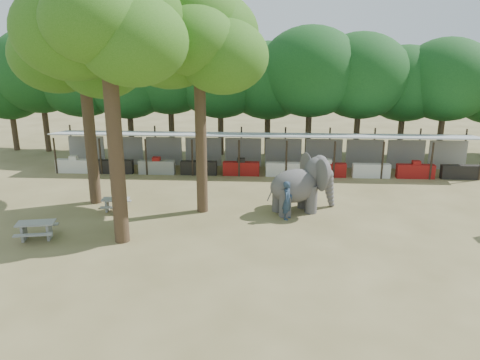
# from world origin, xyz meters

# --- Properties ---
(ground) EXTENTS (100.00, 100.00, 0.00)m
(ground) POSITION_xyz_m (0.00, 0.00, 0.00)
(ground) COLOR brown
(ground) RESTS_ON ground
(vendor_stalls) EXTENTS (28.00, 2.99, 2.80)m
(vendor_stalls) POSITION_xyz_m (-0.00, 13.84, 1.18)
(vendor_stalls) COLOR #A6A9AE
(vendor_stalls) RESTS_ON ground
(yard_tree_left) EXTENTS (7.10, 6.90, 11.02)m
(yard_tree_left) POSITION_xyz_m (-9.13, 7.19, 8.20)
(yard_tree_left) COLOR #332316
(yard_tree_left) RESTS_ON ground
(yard_tree_center) EXTENTS (7.10, 6.90, 12.04)m
(yard_tree_center) POSITION_xyz_m (-6.13, 2.19, 9.21)
(yard_tree_center) COLOR #332316
(yard_tree_center) RESTS_ON ground
(yard_tree_back) EXTENTS (7.10, 6.90, 11.36)m
(yard_tree_back) POSITION_xyz_m (-3.13, 6.19, 8.54)
(yard_tree_back) COLOR #332316
(yard_tree_back) RESTS_ON ground
(backdrop_trees) EXTENTS (46.46, 5.95, 8.33)m
(backdrop_trees) POSITION_xyz_m (0.00, 19.00, 5.51)
(backdrop_trees) COLOR #332316
(backdrop_trees) RESTS_ON ground
(elephant) EXTENTS (3.84, 3.04, 2.88)m
(elephant) POSITION_xyz_m (2.14, 6.36, 1.44)
(elephant) COLOR #444142
(elephant) RESTS_ON ground
(handler) EXTENTS (0.67, 0.81, 1.93)m
(handler) POSITION_xyz_m (1.33, 5.13, 0.96)
(handler) COLOR #26384C
(handler) RESTS_ON ground
(picnic_table_near) EXTENTS (1.86, 1.74, 0.80)m
(picnic_table_near) POSITION_xyz_m (-9.82, 1.95, 0.52)
(picnic_table_near) COLOR gray
(picnic_table_near) RESTS_ON ground
(picnic_table_far) EXTENTS (1.44, 1.31, 0.68)m
(picnic_table_far) POSITION_xyz_m (-7.46, 5.71, 0.44)
(picnic_table_far) COLOR gray
(picnic_table_far) RESTS_ON ground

